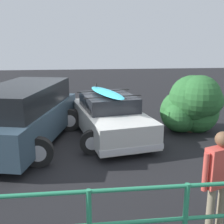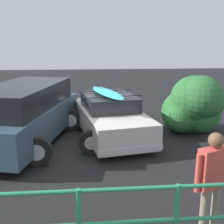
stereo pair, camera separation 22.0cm
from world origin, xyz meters
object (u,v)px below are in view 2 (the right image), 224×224
Objects in this scene: bush_near_left at (193,106)px; person_bystander at (213,176)px; suv_car at (25,114)px; sedan_car at (110,117)px.

person_bystander is at bearing 72.41° from bush_near_left.
person_bystander is at bearing 129.92° from suv_car.
suv_car reaches higher than person_bystander.
sedan_car is at bearing -76.47° from person_bystander.
sedan_car is 2.73m from bush_near_left.
person_bystander is 0.85× the size of bush_near_left.
suv_car is 5.70m from person_bystander.
person_bystander is at bearing 103.53° from sedan_car.
sedan_car is at bearing -170.61° from suv_car.
sedan_car is 2.52× the size of person_bystander.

